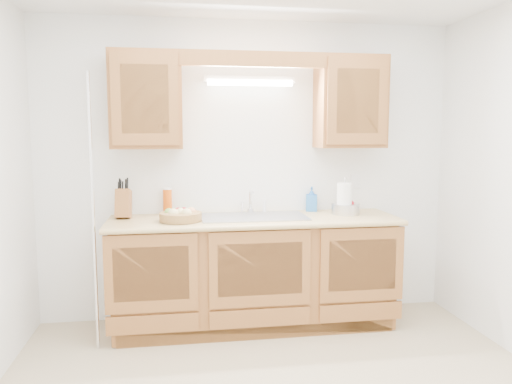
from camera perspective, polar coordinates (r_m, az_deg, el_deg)
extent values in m
cube|color=white|center=(4.26, -0.83, 2.42)|extent=(3.50, 0.02, 2.50)
cube|color=white|center=(1.38, 16.85, -7.33)|extent=(3.50, 0.02, 2.50)
cube|color=#985A2C|center=(4.11, -0.23, -9.24)|extent=(2.20, 0.60, 0.86)
cube|color=tan|center=(3.99, -0.20, -3.22)|extent=(2.30, 0.63, 0.04)
cube|color=#985A2C|center=(4.05, -12.40, 10.18)|extent=(0.55, 0.33, 0.75)
cube|color=#985A2C|center=(4.29, 10.70, 10.03)|extent=(0.55, 0.33, 0.75)
cube|color=#985A2C|center=(3.98, -0.22, 14.96)|extent=(2.20, 0.05, 0.12)
cylinder|color=white|center=(4.16, -0.66, 12.38)|extent=(0.70, 0.05, 0.05)
cube|color=white|center=(4.20, -0.72, 12.75)|extent=(0.76, 0.06, 0.05)
cube|color=#9E9EA3|center=(4.01, -0.24, -2.85)|extent=(0.84, 0.46, 0.01)
cube|color=#9E9EA3|center=(4.00, -3.22, -4.10)|extent=(0.39, 0.40, 0.16)
cube|color=#9E9EA3|center=(4.06, 2.70, -3.93)|extent=(0.39, 0.40, 0.16)
cylinder|color=silver|center=(4.20, -0.65, -2.17)|extent=(0.06, 0.06, 0.04)
cylinder|color=silver|center=(4.19, -0.65, -1.09)|extent=(0.02, 0.02, 0.16)
cylinder|color=silver|center=(4.13, -0.55, 0.05)|extent=(0.02, 0.12, 0.02)
cylinder|color=white|center=(4.22, 0.97, -1.59)|extent=(0.03, 0.03, 0.12)
cylinder|color=silver|center=(3.74, -18.13, -2.41)|extent=(0.03, 0.03, 2.00)
cube|color=white|center=(4.49, 11.28, 1.24)|extent=(0.08, 0.01, 0.12)
cylinder|color=olive|center=(3.87, -8.61, -2.79)|extent=(0.37, 0.37, 0.06)
sphere|color=#D8C67F|center=(3.83, -9.42, -2.47)|extent=(0.08, 0.08, 0.08)
sphere|color=#D8C67F|center=(3.82, -7.94, -2.46)|extent=(0.08, 0.08, 0.08)
sphere|color=tan|center=(3.90, -7.43, -2.28)|extent=(0.08, 0.08, 0.08)
sphere|color=maroon|center=(3.92, -8.88, -2.28)|extent=(0.07, 0.07, 0.07)
sphere|color=#72A53F|center=(3.89, -9.94, -2.36)|extent=(0.07, 0.07, 0.07)
sphere|color=#D8C67F|center=(3.86, -8.62, -2.39)|extent=(0.08, 0.08, 0.08)
sphere|color=maroon|center=(3.95, -8.23, -2.21)|extent=(0.07, 0.07, 0.07)
cube|color=#985A2C|center=(4.09, -14.92, -1.33)|extent=(0.13, 0.19, 0.25)
cylinder|color=black|center=(4.06, -15.44, 0.49)|extent=(0.02, 0.04, 0.09)
cylinder|color=black|center=(4.05, -15.01, 0.55)|extent=(0.02, 0.04, 0.09)
cylinder|color=black|center=(4.05, -14.57, 0.62)|extent=(0.02, 0.04, 0.09)
cylinder|color=black|center=(4.10, -15.23, 0.72)|extent=(0.02, 0.04, 0.09)
cylinder|color=black|center=(4.09, -14.66, 0.79)|extent=(0.02, 0.04, 0.09)
cylinder|color=black|center=(4.13, -15.33, 0.88)|extent=(0.02, 0.04, 0.09)
cylinder|color=black|center=(4.12, -14.48, 0.95)|extent=(0.02, 0.04, 0.09)
cylinder|color=#CD4F0B|center=(4.18, -10.08, -1.13)|extent=(0.10, 0.10, 0.21)
cylinder|color=white|center=(4.17, -10.11, 0.37)|extent=(0.07, 0.07, 0.01)
imported|color=blue|center=(4.33, 6.37, -0.79)|extent=(0.12, 0.12, 0.21)
cube|color=#CC333F|center=(4.20, -8.03, -2.49)|extent=(0.11, 0.08, 0.01)
cube|color=green|center=(4.20, -8.04, -2.37)|extent=(0.11, 0.08, 0.02)
cylinder|color=silver|center=(4.20, 10.04, -2.48)|extent=(0.15, 0.15, 0.01)
cylinder|color=silver|center=(4.18, 10.08, -0.52)|extent=(0.02, 0.02, 0.30)
cylinder|color=white|center=(4.18, 10.07, -0.71)|extent=(0.13, 0.13, 0.25)
sphere|color=silver|center=(4.16, 10.12, 1.53)|extent=(0.02, 0.02, 0.02)
cylinder|color=silver|center=(4.22, 10.20, -1.91)|extent=(0.29, 0.29, 0.09)
sphere|color=maroon|center=(4.20, 9.87, -1.32)|extent=(0.06, 0.06, 0.06)
sphere|color=maroon|center=(4.24, 10.47, -1.27)|extent=(0.06, 0.06, 0.06)
sphere|color=maroon|center=(4.18, 10.33, -1.37)|extent=(0.06, 0.06, 0.06)
sphere|color=maroon|center=(4.20, 10.75, -1.34)|extent=(0.06, 0.06, 0.06)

